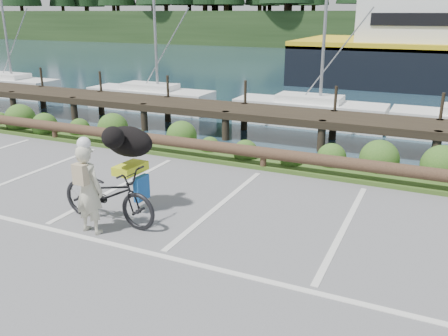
# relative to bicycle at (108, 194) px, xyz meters

# --- Properties ---
(ground) EXTENTS (72.00, 72.00, 0.00)m
(ground) POSITION_rel_bicycle_xyz_m (1.58, -0.36, -0.57)
(ground) COLOR #5E5F61
(harbor_backdrop) EXTENTS (170.00, 160.00, 30.00)m
(harbor_backdrop) POSITION_rel_bicycle_xyz_m (1.97, 78.11, -0.57)
(harbor_backdrop) COLOR #192F3C
(harbor_backdrop) RESTS_ON ground
(vegetation_strip) EXTENTS (34.00, 1.60, 0.10)m
(vegetation_strip) POSITION_rel_bicycle_xyz_m (1.58, 4.94, -0.52)
(vegetation_strip) COLOR #3D5B21
(vegetation_strip) RESTS_ON ground
(log_rail) EXTENTS (32.00, 0.30, 0.60)m
(log_rail) POSITION_rel_bicycle_xyz_m (1.58, 4.24, -0.57)
(log_rail) COLOR #443021
(log_rail) RESTS_ON ground
(bicycle) EXTENTS (2.20, 0.88, 1.14)m
(bicycle) POSITION_rel_bicycle_xyz_m (0.00, 0.00, 0.00)
(bicycle) COLOR black
(bicycle) RESTS_ON ground
(cyclist) EXTENTS (0.63, 0.43, 1.67)m
(cyclist) POSITION_rel_bicycle_xyz_m (-0.03, -0.50, 0.27)
(cyclist) COLOR beige
(cyclist) RESTS_ON ground
(dog) EXTENTS (0.58, 1.09, 0.61)m
(dog) POSITION_rel_bicycle_xyz_m (0.04, 0.69, 0.87)
(dog) COLOR black
(dog) RESTS_ON bicycle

